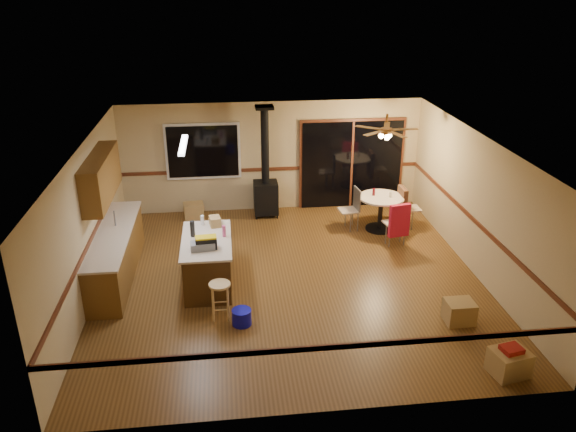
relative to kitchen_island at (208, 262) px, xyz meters
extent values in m
plane|color=brown|center=(1.50, 0.00, -0.45)|extent=(7.00, 7.00, 0.00)
plane|color=silver|center=(1.50, 0.00, 2.15)|extent=(7.00, 7.00, 0.00)
plane|color=tan|center=(1.50, 3.50, 0.85)|extent=(7.00, 0.00, 7.00)
plane|color=tan|center=(1.50, -3.50, 0.85)|extent=(7.00, 0.00, 7.00)
plane|color=tan|center=(-2.00, 0.00, 0.85)|extent=(0.00, 7.00, 7.00)
plane|color=tan|center=(5.00, 0.00, 0.85)|extent=(0.00, 7.00, 7.00)
cube|color=black|center=(-0.10, 3.45, 1.05)|extent=(1.72, 0.10, 1.32)
cube|color=black|center=(3.40, 3.45, 0.60)|extent=(2.52, 0.10, 2.10)
cube|color=brown|center=(-1.70, 0.50, -0.02)|extent=(0.60, 3.00, 0.86)
cube|color=beige|center=(-1.70, 0.50, 0.43)|extent=(0.64, 3.04, 0.04)
cube|color=brown|center=(-1.83, 0.70, 1.45)|extent=(0.35, 2.00, 0.80)
cube|color=#422910|center=(0.00, 0.00, -0.02)|extent=(0.80, 1.60, 0.86)
cube|color=beige|center=(0.00, 0.00, 0.43)|extent=(0.88, 1.68, 0.04)
cube|color=black|center=(1.30, 3.05, 0.00)|extent=(0.55, 0.50, 0.75)
cylinder|color=black|center=(1.30, 3.05, 1.26)|extent=(0.18, 0.18, 1.77)
cylinder|color=brown|center=(3.75, 1.98, 1.80)|extent=(0.24, 0.24, 0.10)
cylinder|color=brown|center=(3.75, 1.98, 2.07)|extent=(0.05, 0.05, 0.16)
sphere|color=#FFD88C|center=(3.75, 1.98, 1.68)|extent=(0.16, 0.16, 0.16)
cube|color=white|center=(-0.30, 0.30, 2.11)|extent=(0.10, 1.20, 0.04)
cube|color=slate|center=(-0.05, -0.38, 0.51)|extent=(0.43, 0.26, 0.13)
cube|color=black|center=(0.01, -0.36, 0.55)|extent=(0.38, 0.22, 0.20)
cube|color=gold|center=(0.01, -0.36, 0.66)|extent=(0.37, 0.22, 0.03)
cube|color=#9D7A45|center=(0.16, 0.58, 0.54)|extent=(0.24, 0.29, 0.18)
cylinder|color=black|center=(-0.24, 0.16, 0.59)|extent=(0.09, 0.09, 0.29)
cylinder|color=#D84C8C|center=(0.32, 0.09, 0.55)|extent=(0.08, 0.08, 0.21)
cylinder|color=white|center=(-0.08, 0.64, 0.54)|extent=(0.07, 0.07, 0.19)
cylinder|color=tan|center=(0.22, -1.15, -0.13)|extent=(0.42, 0.42, 0.64)
cylinder|color=#0E0DC0|center=(0.55, -1.38, -0.32)|extent=(0.40, 0.40, 0.26)
cylinder|color=black|center=(3.75, 1.98, -0.43)|extent=(0.62, 0.62, 0.04)
cylinder|color=black|center=(3.75, 1.98, -0.06)|extent=(0.10, 0.10, 0.70)
cylinder|color=beige|center=(3.75, 1.98, 0.31)|extent=(0.99, 0.99, 0.04)
cylinder|color=#590C14|center=(3.60, 2.08, 0.41)|extent=(0.07, 0.07, 0.16)
cylinder|color=beige|center=(3.93, 1.93, 0.39)|extent=(0.07, 0.07, 0.13)
cube|color=tan|center=(3.05, 2.08, 0.00)|extent=(0.45, 0.45, 0.03)
cube|color=slate|center=(3.24, 2.10, 0.25)|extent=(0.08, 0.40, 0.50)
cube|color=tan|center=(3.85, 1.28, 0.00)|extent=(0.47, 0.47, 0.03)
cube|color=slate|center=(3.88, 1.09, 0.25)|extent=(0.40, 0.10, 0.50)
cube|color=#B8152C|center=(3.89, 1.07, 0.15)|extent=(0.45, 0.18, 0.70)
cube|color=tan|center=(4.45, 2.03, 0.00)|extent=(0.41, 0.41, 0.03)
cube|color=slate|center=(4.26, 2.02, 0.25)|extent=(0.04, 0.40, 0.50)
cube|color=#462B1A|center=(4.24, 2.02, 0.15)|extent=(0.11, 0.44, 0.70)
cube|color=#9D7A45|center=(-0.38, 3.10, -0.27)|extent=(0.49, 0.41, 0.36)
cube|color=#9D7A45|center=(4.26, -3.05, -0.26)|extent=(0.57, 0.51, 0.38)
cube|color=#9D7A45|center=(4.07, -1.71, -0.27)|extent=(0.46, 0.39, 0.37)
cube|color=maroon|center=(4.26, -3.05, -0.04)|extent=(0.32, 0.28, 0.07)
camera|label=1|loc=(0.40, -9.10, 4.77)|focal=35.00mm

